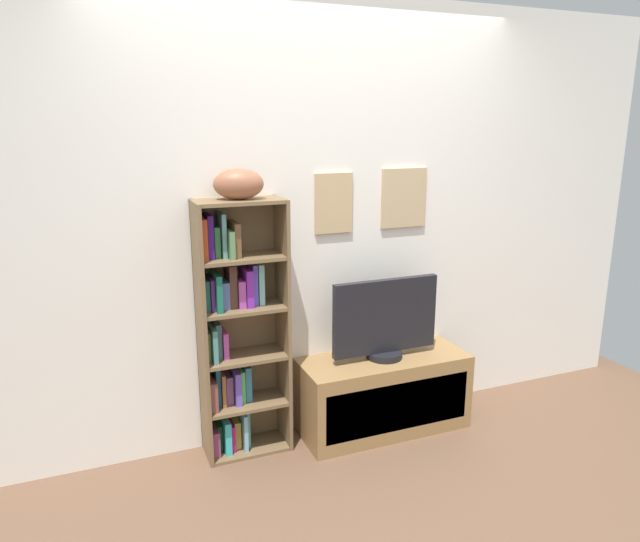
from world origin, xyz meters
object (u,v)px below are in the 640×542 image
(bookshelf, at_px, (235,333))
(television, at_px, (385,320))
(tv_stand, at_px, (383,393))
(football, at_px, (238,184))

(bookshelf, bearing_deg, television, -7.00)
(bookshelf, xyz_separation_m, television, (0.90, -0.11, -0.01))
(tv_stand, bearing_deg, television, 90.00)
(football, bearing_deg, tv_stand, -5.55)
(tv_stand, distance_m, television, 0.48)
(bookshelf, bearing_deg, tv_stand, -7.07)
(bookshelf, bearing_deg, football, -33.06)
(bookshelf, relative_size, television, 2.18)
(football, xyz_separation_m, tv_stand, (0.86, -0.08, -1.32))
(bookshelf, xyz_separation_m, tv_stand, (0.90, -0.11, -0.49))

